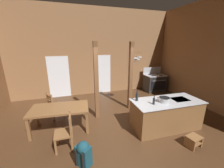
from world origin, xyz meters
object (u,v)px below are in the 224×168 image
at_px(bottle_short_on_counter, 137,97).
at_px(bottle_tall_on_counter, 154,101).
at_px(dining_table, 60,110).
at_px(step_stool, 193,141).
at_px(stockpot_on_counter, 164,100).
at_px(ladderback_chair_near_window, 54,105).
at_px(stove_range, 154,83).
at_px(mixing_bowl_on_counter, 161,97).
at_px(kitchen_island, 166,114).
at_px(backpack, 83,153).
at_px(ladderback_chair_by_post, 66,132).

bearing_deg(bottle_short_on_counter, bottle_tall_on_counter, -47.45).
bearing_deg(dining_table, step_stool, -29.23).
bearing_deg(stockpot_on_counter, ladderback_chair_near_window, 150.51).
height_order(stove_range, bottle_short_on_counter, stove_range).
bearing_deg(ladderback_chair_near_window, bottle_tall_on_counter, -32.92).
distance_m(mixing_bowl_on_counter, bottle_tall_on_counter, 0.59).
bearing_deg(kitchen_island, dining_table, 164.47).
bearing_deg(backpack, stockpot_on_counter, 13.94).
xyz_separation_m(stove_range, bottle_short_on_counter, (-2.69, -2.97, 0.58)).
bearing_deg(ladderback_chair_by_post, bottle_tall_on_counter, -1.93).
bearing_deg(stockpot_on_counter, dining_table, 162.28).
xyz_separation_m(dining_table, ladderback_chair_near_window, (-0.26, 0.89, -0.20)).
bearing_deg(mixing_bowl_on_counter, dining_table, 167.83).
xyz_separation_m(kitchen_island, mixing_bowl_on_counter, (-0.06, 0.21, 0.49)).
bearing_deg(kitchen_island, step_stool, -81.77).
relative_size(kitchen_island, mixing_bowl_on_counter, 12.00).
xyz_separation_m(backpack, bottle_short_on_counter, (1.75, 0.97, 0.74)).
distance_m(kitchen_island, mixing_bowl_on_counter, 0.54).
height_order(mixing_bowl_on_counter, bottle_short_on_counter, bottle_short_on_counter).
height_order(kitchen_island, backpack, kitchen_island).
bearing_deg(bottle_short_on_counter, kitchen_island, -17.21).
bearing_deg(stove_range, bottle_short_on_counter, -132.16).
xyz_separation_m(backpack, stockpot_on_counter, (2.48, 0.62, 0.69)).
xyz_separation_m(ladderback_chair_by_post, bottle_tall_on_counter, (2.47, -0.08, 0.57)).
xyz_separation_m(kitchen_island, bottle_short_on_counter, (-0.90, 0.28, 0.60)).
xyz_separation_m(backpack, bottle_tall_on_counter, (2.10, 0.59, 0.71)).
height_order(kitchen_island, bottle_short_on_counter, bottle_short_on_counter).
xyz_separation_m(stockpot_on_counter, bottle_tall_on_counter, (-0.38, -0.02, 0.02)).
distance_m(ladderback_chair_near_window, bottle_tall_on_counter, 3.48).
distance_m(stove_range, ladderback_chair_near_window, 5.43).
xyz_separation_m(step_stool, stockpot_on_counter, (-0.32, 0.90, 0.82)).
bearing_deg(stove_range, kitchen_island, -118.84).
distance_m(ladderback_chair_by_post, mixing_bowl_on_counter, 3.02).
relative_size(ladderback_chair_by_post, stockpot_on_counter, 2.59).
distance_m(ladderback_chair_near_window, stockpot_on_counter, 3.79).
relative_size(ladderback_chair_by_post, bottle_tall_on_counter, 3.74).
distance_m(kitchen_island, bottle_tall_on_counter, 0.79).
xyz_separation_m(kitchen_island, bottle_tall_on_counter, (-0.55, -0.10, 0.56)).
xyz_separation_m(kitchen_island, dining_table, (-3.18, 0.88, 0.19)).
relative_size(ladderback_chair_by_post, mixing_bowl_on_counter, 5.21).
distance_m(ladderback_chair_near_window, backpack, 2.58).
bearing_deg(ladderback_chair_by_post, kitchen_island, 0.31).
xyz_separation_m(stove_range, backpack, (-4.44, -3.94, -0.17)).
relative_size(kitchen_island, stove_range, 1.66).
distance_m(kitchen_island, backpack, 2.75).
bearing_deg(stove_range, backpack, -138.44).
relative_size(stockpot_on_counter, bottle_short_on_counter, 1.05).
relative_size(stockpot_on_counter, mixing_bowl_on_counter, 2.01).
bearing_deg(stockpot_on_counter, kitchen_island, 23.50).
relative_size(stove_range, backpack, 2.21).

